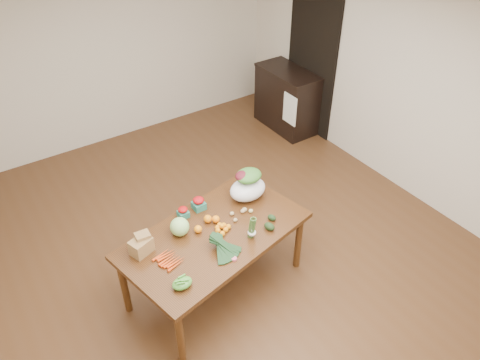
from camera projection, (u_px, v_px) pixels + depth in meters
floor at (229, 248)px, 5.28m from camera, size 6.00×6.00×0.00m
ceiling at (224, 3)px, 3.66m from camera, size 5.00×6.00×0.02m
room_walls at (227, 148)px, 4.47m from camera, size 5.02×6.02×2.70m
dining_table at (216, 261)px, 4.62m from camera, size 1.93×1.32×0.75m
doorway_dark at (311, 64)px, 6.82m from camera, size 0.02×1.00×2.10m
cabinet at (287, 99)px, 7.18m from camera, size 0.52×1.02×0.94m
dish_towel at (290, 109)px, 6.75m from camera, size 0.02×0.28×0.45m
paper_bag at (141, 245)px, 4.14m from camera, size 0.29×0.26×0.18m
cabbage at (180, 227)px, 4.33m from camera, size 0.18×0.18×0.18m
strawberry_basket_a at (183, 213)px, 4.56m from camera, size 0.12×0.12×0.09m
strawberry_basket_b at (199, 204)px, 4.65m from camera, size 0.14×0.14×0.11m
orange_a at (198, 229)px, 4.38m from camera, size 0.08×0.08×0.08m
orange_b at (208, 219)px, 4.50m from camera, size 0.08×0.08×0.08m
orange_c at (216, 219)px, 4.50m from camera, size 0.08×0.08×0.08m
mandarin_cluster at (222, 227)px, 4.41m from camera, size 0.21×0.21×0.08m
carrots at (169, 259)px, 4.11m from camera, size 0.27×0.28×0.03m
snap_pea_bag at (182, 283)px, 3.86m from camera, size 0.17×0.13×0.08m
kale_bunch at (226, 247)px, 4.13m from camera, size 0.40×0.46×0.16m
asparagus_bundle at (252, 228)px, 4.27m from camera, size 0.10×0.13×0.26m
potato_a at (235, 220)px, 4.52m from camera, size 0.04×0.04×0.04m
potato_b at (243, 211)px, 4.62m from camera, size 0.05×0.04×0.04m
potato_c at (244, 210)px, 4.63m from camera, size 0.05×0.05×0.05m
potato_d at (232, 214)px, 4.59m from camera, size 0.05×0.04×0.04m
potato_e at (251, 211)px, 4.62m from camera, size 0.05×0.04×0.04m
avocado_a at (269, 226)px, 4.42m from camera, size 0.10×0.13×0.07m
avocado_b at (272, 218)px, 4.53m from camera, size 0.08×0.10×0.06m
salad_bag at (248, 186)px, 4.73m from camera, size 0.44×0.37×0.30m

